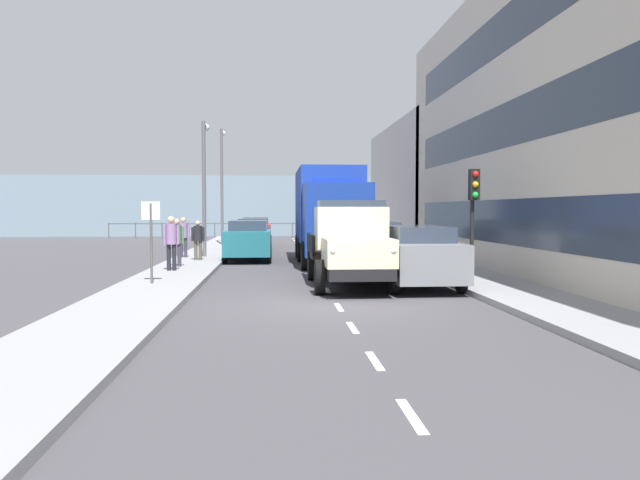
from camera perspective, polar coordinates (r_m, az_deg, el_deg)
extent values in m
plane|color=#423F44|center=(24.92, -1.04, -2.14)|extent=(80.00, 80.00, 0.00)
cube|color=gray|center=(25.60, 9.34, -1.88)|extent=(2.27, 45.85, 0.15)
cube|color=gray|center=(25.08, -11.63, -2.00)|extent=(2.27, 45.85, 0.15)
cube|color=silver|center=(6.71, 8.59, -16.02)|extent=(0.12, 1.10, 0.01)
cube|color=silver|center=(8.90, 5.16, -11.24)|extent=(0.12, 1.10, 0.01)
cube|color=silver|center=(11.27, 3.08, -8.23)|extent=(0.12, 1.10, 0.01)
cube|color=silver|center=(13.56, 1.79, -6.34)|extent=(0.12, 1.10, 0.01)
cube|color=silver|center=(16.30, 0.74, -4.78)|extent=(0.12, 1.10, 0.01)
cube|color=silver|center=(19.18, -0.03, -3.63)|extent=(0.12, 1.10, 0.01)
cube|color=silver|center=(21.78, -0.56, -2.86)|extent=(0.12, 1.10, 0.01)
cube|color=silver|center=(24.73, -1.01, -2.17)|extent=(0.12, 1.10, 0.01)
cube|color=silver|center=(27.15, -1.31, -1.73)|extent=(0.12, 1.10, 0.01)
cube|color=silver|center=(29.41, -1.55, -1.37)|extent=(0.12, 1.10, 0.01)
cube|color=silver|center=(31.94, -1.77, -1.04)|extent=(0.12, 1.10, 0.01)
cube|color=silver|center=(34.55, -1.97, -0.75)|extent=(0.12, 1.10, 0.01)
cube|color=silver|center=(37.53, -2.16, -0.46)|extent=(0.12, 1.10, 0.01)
cube|color=silver|center=(40.20, -2.30, -0.24)|extent=(0.12, 1.10, 0.01)
cube|color=silver|center=(42.96, -2.44, -0.04)|extent=(0.12, 1.10, 0.01)
cube|color=silver|center=(45.58, -2.55, 0.12)|extent=(0.12, 1.10, 0.01)
cube|color=beige|center=(20.51, 27.66, 10.47)|extent=(7.03, 26.26, 10.01)
cube|color=#2D3847|center=(18.72, 18.34, 1.57)|extent=(0.08, 22.32, 1.40)
cube|color=#2D3847|center=(18.90, 18.48, 10.71)|extent=(0.08, 22.32, 1.40)
cube|color=#2D3847|center=(19.54, 18.63, 19.45)|extent=(0.08, 22.32, 1.40)
cube|color=#B7B2B7|center=(38.68, 11.76, 5.04)|extent=(7.03, 14.84, 7.38)
cube|color=gray|center=(50.73, -2.74, 3.22)|extent=(80.00, 0.80, 5.00)
cylinder|color=#4C5156|center=(49.60, 13.78, 0.95)|extent=(0.08, 0.08, 1.20)
cylinder|color=#4C5156|center=(49.02, 11.56, 0.96)|extent=(0.08, 0.08, 1.20)
cylinder|color=#4C5156|center=(48.51, 9.28, 0.96)|extent=(0.08, 0.08, 1.20)
cylinder|color=#4C5156|center=(48.07, 6.97, 0.96)|extent=(0.08, 0.08, 1.20)
cylinder|color=#4C5156|center=(47.72, 4.61, 0.96)|extent=(0.08, 0.08, 1.20)
cylinder|color=#4C5156|center=(47.45, 2.22, 0.95)|extent=(0.08, 0.08, 1.20)
cylinder|color=#4C5156|center=(47.26, -0.19, 0.95)|extent=(0.08, 0.08, 1.20)
cylinder|color=#4C5156|center=(47.16, -2.61, 0.94)|extent=(0.08, 0.08, 1.20)
cylinder|color=#4C5156|center=(47.14, -5.04, 0.93)|extent=(0.08, 0.08, 1.20)
cylinder|color=#4C5156|center=(47.21, -7.47, 0.92)|extent=(0.08, 0.08, 1.20)
cylinder|color=#4C5156|center=(47.36, -9.89, 0.91)|extent=(0.08, 0.08, 1.20)
cylinder|color=#4C5156|center=(47.59, -12.28, 0.89)|extent=(0.08, 0.08, 1.20)
cylinder|color=#4C5156|center=(47.91, -14.65, 0.88)|extent=(0.08, 0.08, 1.20)
cylinder|color=#4C5156|center=(48.31, -16.99, 0.86)|extent=(0.08, 0.08, 1.20)
cylinder|color=#4C5156|center=(48.78, -19.28, 0.85)|extent=(0.08, 0.08, 1.20)
cube|color=#4C5156|center=(47.15, -2.61, 1.57)|extent=(28.00, 0.08, 0.08)
cube|color=black|center=(17.26, 2.74, -2.37)|extent=(1.64, 5.60, 0.30)
cube|color=beige|center=(15.39, 3.60, -1.14)|extent=(1.72, 1.90, 0.70)
cube|color=silver|center=(14.51, 4.09, -1.50)|extent=(1.16, 0.08, 0.56)
sphere|color=white|center=(14.63, 6.94, -0.97)|extent=(0.20, 0.20, 0.20)
sphere|color=white|center=(14.41, 1.20, -1.01)|extent=(0.20, 0.20, 0.20)
cube|color=beige|center=(16.86, 2.89, 1.17)|extent=(1.93, 1.34, 1.15)
cube|color=#2D3847|center=(16.86, 2.90, 2.78)|extent=(1.78, 1.23, 0.56)
cube|color=#2D2319|center=(18.57, 2.23, -1.29)|extent=(2.10, 2.80, 0.16)
cube|color=black|center=(18.69, 5.30, -0.29)|extent=(0.08, 2.80, 0.56)
cube|color=black|center=(18.46, -0.88, -0.32)|extent=(0.08, 2.80, 0.56)
cylinder|color=black|center=(15.78, 6.99, -3.43)|extent=(0.24, 0.90, 0.90)
cylinder|color=black|center=(15.52, -0.04, -3.51)|extent=(0.24, 0.90, 0.90)
cylinder|color=black|center=(18.93, 5.07, -2.37)|extent=(0.24, 0.90, 0.90)
cylinder|color=black|center=(18.71, -0.78, -2.42)|extent=(0.24, 0.90, 0.90)
cube|color=#193899|center=(21.76, 1.62, 1.93)|extent=(2.40, 2.21, 2.60)
cube|color=#2D3847|center=(21.76, 1.62, 3.43)|extent=(2.20, 2.04, 0.80)
cube|color=#1933B2|center=(21.79, 1.62, 5.61)|extent=(1.75, 0.20, 0.16)
cube|color=#193899|center=(25.74, 0.69, 3.30)|extent=(2.50, 5.95, 3.00)
cube|color=black|center=(24.85, 0.88, -0.54)|extent=(2.00, 8.07, 0.36)
cylinder|color=black|center=(22.06, 4.56, -1.45)|extent=(0.28, 1.04, 1.04)
cylinder|color=black|center=(21.82, -1.42, -1.49)|extent=(0.28, 1.04, 1.04)
cylinder|color=black|center=(25.62, 3.31, -0.85)|extent=(0.28, 1.04, 1.04)
cylinder|color=black|center=(25.42, -1.84, -0.87)|extent=(0.28, 1.04, 1.04)
cylinder|color=black|center=(27.73, 2.72, -0.56)|extent=(0.28, 1.04, 1.04)
cylinder|color=black|center=(27.54, -2.03, -0.59)|extent=(0.28, 1.04, 1.04)
cube|color=slate|center=(17.21, 8.99, -1.75)|extent=(1.85, 4.54, 1.00)
cube|color=#2D3847|center=(16.97, 9.17, 0.59)|extent=(1.51, 2.50, 0.42)
cylinder|color=black|center=(18.45, 5.31, -2.98)|extent=(0.18, 0.60, 0.60)
cylinder|color=black|center=(18.83, 10.59, -2.90)|extent=(0.18, 0.60, 0.60)
cylinder|color=black|center=(15.70, 7.04, -4.01)|extent=(0.18, 0.60, 0.60)
cylinder|color=black|center=(16.14, 13.17, -3.88)|extent=(0.18, 0.60, 0.60)
cube|color=white|center=(23.42, 5.41, -0.52)|extent=(1.66, 3.84, 1.00)
cube|color=#2D3847|center=(23.19, 5.50, 1.21)|extent=(1.36, 2.11, 0.42)
cylinder|color=black|center=(24.51, 3.11, -1.53)|extent=(0.18, 0.60, 0.60)
cylinder|color=black|center=(24.76, 6.74, -1.50)|extent=(0.18, 0.60, 0.60)
cylinder|color=black|center=(22.16, 3.91, -2.00)|extent=(0.18, 0.60, 0.60)
cylinder|color=black|center=(22.44, 7.91, -1.96)|extent=(0.18, 0.60, 0.60)
cube|color=black|center=(28.17, 3.75, 0.06)|extent=(1.67, 4.04, 1.00)
cube|color=#2D3847|center=(27.94, 3.81, 1.49)|extent=(1.37, 2.22, 0.42)
cylinder|color=black|center=(29.34, 1.86, -0.81)|extent=(0.18, 0.60, 0.60)
cylinder|color=black|center=(29.55, 4.93, -0.79)|extent=(0.18, 0.60, 0.60)
cylinder|color=black|center=(26.85, 2.44, -1.15)|extent=(0.18, 0.60, 0.60)
cylinder|color=black|center=(27.09, 5.78, -1.12)|extent=(0.18, 0.60, 0.60)
cube|color=#1E6670|center=(25.86, -6.78, -0.21)|extent=(1.89, 4.01, 1.00)
cube|color=#2D3847|center=(26.04, -6.77, 1.38)|extent=(1.55, 2.21, 0.42)
cylinder|color=black|center=(24.63, -4.80, -1.51)|extent=(0.18, 0.60, 0.60)
cylinder|color=black|center=(24.71, -8.97, -1.52)|extent=(0.18, 0.60, 0.60)
cylinder|color=black|center=(27.11, -4.76, -1.11)|extent=(0.18, 0.60, 0.60)
cylinder|color=black|center=(27.19, -8.55, -1.13)|extent=(0.18, 0.60, 0.60)
cube|color=navy|center=(31.27, -6.36, 0.32)|extent=(1.73, 4.27, 1.00)
cube|color=#2D3847|center=(31.45, -6.35, 1.63)|extent=(1.42, 2.35, 0.42)
cylinder|color=black|center=(29.96, -4.87, -0.74)|extent=(0.18, 0.60, 0.60)
cylinder|color=black|center=(30.02, -8.01, -0.75)|extent=(0.18, 0.60, 0.60)
cylinder|color=black|center=(32.60, -4.83, -0.45)|extent=(0.18, 0.60, 0.60)
cylinder|color=black|center=(32.66, -7.72, -0.46)|extent=(0.18, 0.60, 0.60)
cube|color=#B21E1E|center=(36.68, -6.07, 0.69)|extent=(1.79, 4.10, 1.00)
cube|color=#2D3847|center=(36.86, -6.06, 1.81)|extent=(1.46, 2.26, 0.42)
cylinder|color=black|center=(35.42, -4.75, -0.19)|extent=(0.18, 0.60, 0.60)
cylinder|color=black|center=(35.47, -7.49, -0.20)|extent=(0.18, 0.60, 0.60)
cylinder|color=black|center=(37.96, -4.72, 0.02)|extent=(0.18, 0.60, 0.60)
cylinder|color=black|center=(38.01, -7.28, 0.01)|extent=(0.18, 0.60, 0.60)
cylinder|color=black|center=(20.74, -13.56, -1.60)|extent=(0.14, 0.14, 0.88)
cylinder|color=black|center=(20.77, -14.05, -1.60)|extent=(0.14, 0.14, 0.88)
cylinder|color=gray|center=(20.71, -13.84, 0.57)|extent=(0.34, 0.34, 0.69)
cylinder|color=gray|center=(20.68, -13.23, 0.48)|extent=(0.09, 0.09, 0.64)
cylinder|color=gray|center=(20.75, -14.43, 0.47)|extent=(0.09, 0.09, 0.64)
sphere|color=tan|center=(20.70, -13.85, 1.86)|extent=(0.24, 0.24, 0.24)
cylinder|color=#383342|center=(22.16, -13.11, -1.38)|extent=(0.14, 0.14, 0.83)
cylinder|color=#383342|center=(22.19, -13.57, -1.38)|extent=(0.14, 0.14, 0.83)
cylinder|color=#47724C|center=(22.14, -13.36, 0.54)|extent=(0.34, 0.34, 0.66)
cylinder|color=#47724C|center=(22.10, -12.79, 0.46)|extent=(0.09, 0.09, 0.60)
cylinder|color=#47724C|center=(22.17, -13.92, 0.45)|extent=(0.09, 0.09, 0.60)
sphere|color=tan|center=(22.12, -13.37, 1.68)|extent=(0.22, 0.22, 0.22)
cylinder|color=#4C473D|center=(24.85, -11.21, -0.97)|extent=(0.14, 0.14, 0.77)
cylinder|color=#4C473D|center=(24.87, -11.62, -0.98)|extent=(0.14, 0.14, 0.77)
cylinder|color=black|center=(24.82, -11.43, 0.62)|extent=(0.34, 0.34, 0.61)
cylinder|color=black|center=(24.80, -10.92, 0.55)|extent=(0.09, 0.09, 0.56)
cylinder|color=black|center=(24.85, -11.93, 0.54)|extent=(0.09, 0.09, 0.56)
sphere|color=tan|center=(24.81, -11.44, 1.56)|extent=(0.21, 0.21, 0.21)
cylinder|color=#383342|center=(26.41, -12.54, -0.71)|extent=(0.14, 0.14, 0.83)
cylinder|color=#383342|center=(26.44, -12.92, -0.71)|extent=(0.14, 0.14, 0.83)
cylinder|color=gray|center=(26.39, -12.75, 0.90)|extent=(0.34, 0.34, 0.65)
cylinder|color=gray|center=(26.36, -12.28, 0.83)|extent=(0.09, 0.09, 0.60)
cylinder|color=gray|center=(26.43, -13.22, 0.82)|extent=(0.09, 0.09, 0.60)
sphere|color=tan|center=(26.38, -12.76, 1.85)|extent=(0.22, 0.22, 0.22)
cylinder|color=black|center=(18.27, 14.12, 1.45)|extent=(0.12, 0.12, 3.20)
cube|color=black|center=(18.15, 14.31, 5.07)|extent=(0.28, 0.24, 0.90)
sphere|color=red|center=(18.05, 14.44, 6.03)|extent=(0.18, 0.18, 0.18)
sphere|color=orange|center=(18.04, 14.43, 5.08)|extent=(0.18, 0.18, 0.18)
sphere|color=green|center=(18.03, 14.42, 4.13)|extent=(0.18, 0.18, 0.18)
cylinder|color=#59595B|center=(26.68, -10.87, 4.73)|extent=(0.16, 0.16, 5.83)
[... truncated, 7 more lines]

